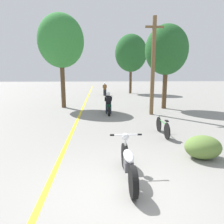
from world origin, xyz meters
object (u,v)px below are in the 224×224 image
(roadside_tree_right_near, at_px, (167,50))
(roadside_tree_left, at_px, (61,41))
(roadside_tree_right_far, at_px, (131,53))
(motorcycle_rider_lead, at_px, (108,105))
(bicycle_parked, at_px, (163,127))
(motorcycle_foreground, at_px, (128,163))
(utility_pole, at_px, (153,66))
(motorcycle_rider_far, at_px, (105,91))

(roadside_tree_right_near, distance_m, roadside_tree_left, 7.50)
(roadside_tree_right_far, distance_m, motorcycle_rider_lead, 14.27)
(roadside_tree_right_near, xyz_separation_m, bicycle_parked, (-2.15, -6.38, -3.77))
(roadside_tree_right_far, bearing_deg, roadside_tree_left, -122.66)
(motorcycle_rider_lead, bearing_deg, roadside_tree_left, 141.53)
(roadside_tree_right_far, bearing_deg, bicycle_parked, -94.72)
(roadside_tree_right_far, height_order, motorcycle_foreground, roadside_tree_right_far)
(utility_pole, bearing_deg, roadside_tree_left, 153.10)
(motorcycle_foreground, bearing_deg, utility_pole, 71.25)
(roadside_tree_right_far, xyz_separation_m, motorcycle_rider_far, (-3.38, -2.43, -4.44))
(utility_pole, xyz_separation_m, motorcycle_rider_lead, (-2.67, 0.42, -2.46))
(roadside_tree_right_near, height_order, motorcycle_rider_far, roadside_tree_right_near)
(roadside_tree_right_far, bearing_deg, roadside_tree_right_near, -86.59)
(motorcycle_foreground, distance_m, motorcycle_rider_lead, 8.09)
(roadside_tree_right_near, relative_size, motorcycle_foreground, 2.90)
(roadside_tree_right_near, xyz_separation_m, motorcycle_rider_lead, (-4.16, -1.69, -3.59))
(bicycle_parked, bearing_deg, utility_pole, 81.28)
(utility_pole, xyz_separation_m, bicycle_parked, (-0.66, -4.27, -2.63))
(roadside_tree_right_near, distance_m, motorcycle_rider_far, 10.47)
(roadside_tree_right_far, bearing_deg, motorcycle_rider_far, -144.23)
(utility_pole, distance_m, motorcycle_rider_far, 11.63)
(utility_pole, height_order, bicycle_parked, utility_pole)
(utility_pole, relative_size, roadside_tree_right_near, 0.99)
(roadside_tree_right_near, height_order, bicycle_parked, roadside_tree_right_near)
(motorcycle_foreground, xyz_separation_m, bicycle_parked, (1.95, 3.39, -0.07))
(roadside_tree_left, bearing_deg, motorcycle_foreground, -72.71)
(motorcycle_rider_lead, bearing_deg, roadside_tree_right_near, 22.03)
(roadside_tree_left, relative_size, motorcycle_rider_far, 3.18)
(roadside_tree_right_far, xyz_separation_m, roadside_tree_left, (-6.74, -10.51, -0.22))
(utility_pole, relative_size, motorcycle_foreground, 2.85)
(roadside_tree_right_far, distance_m, motorcycle_foreground, 21.94)
(utility_pole, height_order, roadside_tree_left, roadside_tree_left)
(motorcycle_rider_lead, bearing_deg, motorcycle_rider_far, 89.42)
(roadside_tree_left, xyz_separation_m, motorcycle_rider_far, (3.36, 8.08, -4.22))
(utility_pole, relative_size, bicycle_parked, 3.36)
(roadside_tree_left, bearing_deg, motorcycle_rider_far, 67.42)
(motorcycle_rider_far, bearing_deg, roadside_tree_right_near, -65.68)
(motorcycle_rider_far, distance_m, bicycle_parked, 15.48)
(roadside_tree_left, distance_m, bicycle_parked, 10.01)
(motorcycle_rider_lead, xyz_separation_m, bicycle_parked, (2.02, -4.70, -0.17))
(utility_pole, xyz_separation_m, motorcycle_rider_far, (-2.56, 11.08, -2.42))
(motorcycle_rider_lead, bearing_deg, motorcycle_foreground, -89.50)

